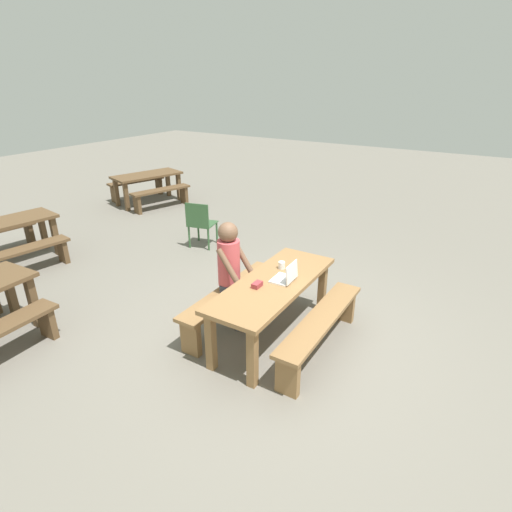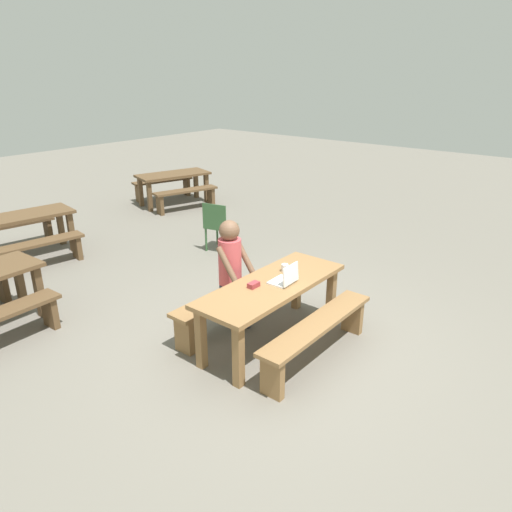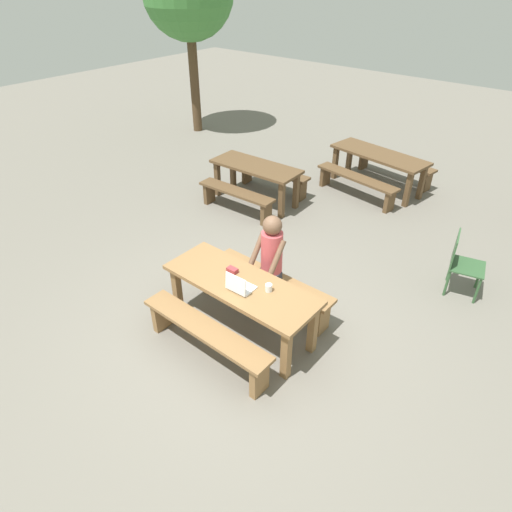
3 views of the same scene
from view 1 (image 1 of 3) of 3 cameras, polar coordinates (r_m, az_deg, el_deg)
The scene contains 13 objects.
ground_plane at distance 5.04m, azimuth 2.31°, elevation -11.02°, with size 30.00×30.00×0.00m, color slate.
picnic_table_front at distance 4.71m, azimuth 2.44°, elevation -4.81°, with size 1.93×0.71×0.73m.
bench_near at distance 4.63m, azimuth 9.03°, elevation -9.60°, with size 1.76×0.30×0.47m.
bench_far at distance 5.13m, azimuth -3.57°, elevation -5.76°, with size 1.76×0.30×0.47m.
laptop at distance 4.65m, azimuth 4.22°, elevation -2.87°, with size 0.29×0.25×0.23m.
small_pouch at distance 4.52m, azimuth 0.15°, elevation -4.04°, with size 0.13×0.08×0.06m.
coffee_mug at distance 4.95m, azimuth 3.62°, elevation -1.29°, with size 0.08×0.08×0.09m.
person_seated at distance 4.89m, azimuth -3.45°, elevation -1.48°, with size 0.38×0.39×1.34m.
plastic_chair at distance 7.42m, azimuth -7.75°, elevation 4.59°, with size 0.53×0.53×0.86m.
bench_mid_south at distance 7.27m, azimuth -30.90°, elevation -0.25°, with size 1.75×0.55×0.44m.
picnic_table_rear at distance 10.41m, azimuth -14.96°, elevation 10.36°, with size 1.75×1.15×0.72m.
bench_rear_south at distance 9.94m, azimuth -13.13°, elevation 8.39°, with size 1.47×0.70×0.46m.
bench_rear_north at distance 11.00m, azimuth -16.34°, elevation 9.52°, with size 1.47×0.70×0.46m.
Camera 1 is at (-3.62, -2.00, 2.87)m, focal length 28.60 mm.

